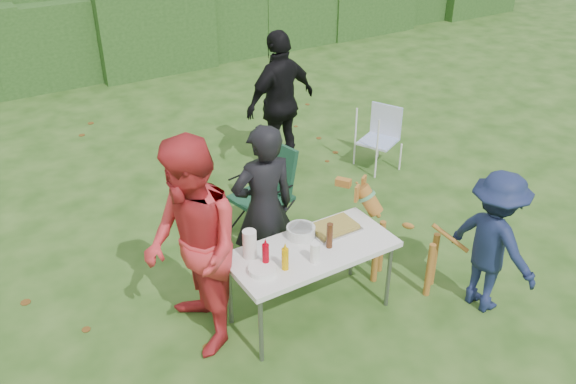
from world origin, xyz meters
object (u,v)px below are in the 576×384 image
person_red_jacket (192,249)px  lawn_chair (378,139)px  mustard_bottle (285,259)px  ketchup_bottle (266,256)px  camping_chair (261,193)px  beer_bottle (330,236)px  child (493,242)px  dog (407,240)px  folding_table (311,253)px  paper_towel_roll (250,244)px  person_black_puffy (281,102)px  person_cook (264,209)px

person_red_jacket → lawn_chair: (3.41, 1.76, -0.55)m
mustard_bottle → ketchup_bottle: (-0.12, 0.11, 0.01)m
person_red_jacket → camping_chair: bearing=137.7°
lawn_chair → beer_bottle: beer_bottle is taller
child → lawn_chair: bearing=-23.2°
lawn_chair → dog: bearing=31.1°
child → dog: size_ratio=1.31×
folding_table → beer_bottle: (0.14, -0.06, 0.17)m
folding_table → dog: (1.04, -0.09, -0.18)m
mustard_bottle → paper_towel_roll: bearing=118.7°
folding_table → beer_bottle: bearing=-24.3°
child → camping_chair: bearing=24.3°
person_black_puffy → mustard_bottle: person_black_puffy is taller
paper_towel_roll → camping_chair: bearing=57.2°
person_red_jacket → camping_chair: 1.81m
ketchup_bottle → beer_bottle: 0.62m
person_black_puffy → child: person_black_puffy is taller
person_red_jacket → ketchup_bottle: bearing=70.5°
child → camping_chair: size_ratio=1.36×
child → beer_bottle: child is taller
person_red_jacket → dog: size_ratio=1.81×
lawn_chair → beer_bottle: 3.09m
folding_table → ketchup_bottle: ketchup_bottle is taller
ketchup_bottle → paper_towel_roll: bearing=103.8°
person_red_jacket → lawn_chair: size_ratio=2.32×
lawn_chair → mustard_bottle: mustard_bottle is taller
ketchup_bottle → mustard_bottle: bearing=-43.6°
person_black_puffy → ketchup_bottle: size_ratio=8.48×
folding_table → child: 1.65m
dog → lawn_chair: 2.49m
lawn_chair → ketchup_bottle: size_ratio=3.80×
person_cook → paper_towel_roll: 0.60m
person_red_jacket → mustard_bottle: bearing=66.4°
folding_table → mustard_bottle: bearing=-159.8°
beer_bottle → dog: bearing=-1.9°
dog → beer_bottle: dog is taller
ketchup_bottle → paper_towel_roll: paper_towel_roll is taller
paper_towel_roll → person_red_jacket: bearing=173.3°
ketchup_bottle → beer_bottle: (0.61, -0.05, 0.01)m
child → mustard_bottle: (-1.82, 0.61, 0.14)m
person_red_jacket → beer_bottle: 1.20m
camping_chair → lawn_chair: 2.19m
folding_table → lawn_chair: lawn_chair is taller
folding_table → camping_chair: (0.28, 1.42, -0.17)m
lawn_chair → mustard_bottle: 3.50m
dog → lawn_chair: bearing=-67.2°
mustard_bottle → paper_towel_roll: size_ratio=0.77×
child → ketchup_bottle: 2.08m
child → lawn_chair: child is taller
person_cook → person_black_puffy: size_ratio=0.92×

